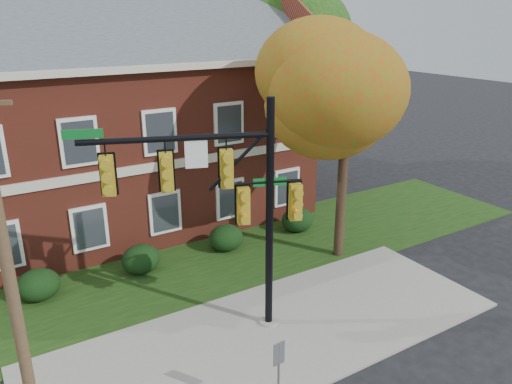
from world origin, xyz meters
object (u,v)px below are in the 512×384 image
hedge_left (38,285)px  hedge_center (141,259)px  apartment_building (90,114)px  tree_right_rear (299,30)px  hedge_right (226,238)px  tree_far_rear (70,15)px  traffic_signal (225,195)px  tree_near_right (356,82)px  sign_post (279,367)px  utility_pole (7,264)px  hedge_far_right (297,220)px

hedge_left → hedge_center: same height
apartment_building → hedge_left: bearing=-123.7°
apartment_building → tree_right_rear: bearing=4.3°
hedge_right → apartment_building: bearing=123.7°
hedge_right → tree_right_rear: (7.81, 6.11, 7.60)m
apartment_building → tree_far_rear: size_ratio=1.63×
tree_right_rear → traffic_signal: size_ratio=1.54×
hedge_left → tree_near_right: tree_near_right is taller
apartment_building → hedge_right: (3.50, -5.25, -4.46)m
tree_near_right → sign_post: (-6.88, -5.54, -5.28)m
tree_near_right → utility_pole: (-11.74, -2.67, -2.63)m
hedge_left → tree_right_rear: (14.81, 6.11, 7.60)m
hedge_center → tree_right_rear: size_ratio=0.13×
hedge_center → sign_post: size_ratio=0.69×
tree_right_rear → traffic_signal: bearing=-133.5°
hedge_left → tree_right_rear: size_ratio=0.13×
hedge_center → tree_far_rear: size_ratio=0.12×
utility_pole → sign_post: utility_pole is taller
tree_right_rear → utility_pole: size_ratio=1.33×
tree_far_rear → hedge_left: bearing=-110.3°
apartment_building → tree_near_right: 10.97m
sign_post → hedge_far_right: bearing=48.0°
hedge_left → traffic_signal: size_ratio=0.20×
apartment_building → sign_post: size_ratio=9.20×
hedge_center → utility_pole: (-4.51, -5.51, 3.52)m
apartment_building → tree_far_rear: (1.34, 7.84, 3.86)m
apartment_building → sign_post: apartment_building is taller
hedge_left → hedge_far_right: bearing=0.0°
hedge_left → sign_post: sign_post is taller
tree_near_right → tree_right_rear: (4.09, 8.95, 1.45)m
hedge_far_right → utility_pole: 13.24m
tree_far_rear → apartment_building: bearing=-99.7°
tree_right_rear → tree_far_rear: tree_far_rear is taller
hedge_far_right → sign_post: 10.73m
sign_post → apartment_building: bearing=88.0°
hedge_center → traffic_signal: (0.98, -4.77, 3.75)m
tree_near_right → tree_far_rear: bearing=110.3°
traffic_signal → tree_right_rear: bearing=66.7°
utility_pole → tree_near_right: bearing=37.4°
tree_near_right → tree_right_rear: bearing=65.4°
hedge_far_right → traffic_signal: bearing=-141.6°
utility_pole → hedge_far_right: bearing=50.1°
hedge_far_right → tree_right_rear: size_ratio=0.13×
apartment_building → tree_right_rear: 11.77m
traffic_signal → hedge_left: bearing=153.5°
tree_right_rear → hedge_right: bearing=-142.0°
hedge_center → sign_post: bearing=-87.6°
hedge_right → sign_post: size_ratio=0.69×
tree_right_rear → sign_post: (-10.97, -14.48, -6.73)m
sign_post → tree_right_rear: bearing=49.4°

